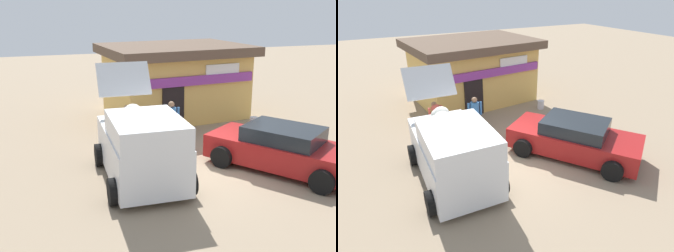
% 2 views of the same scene
% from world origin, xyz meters
% --- Properties ---
extents(ground_plane, '(60.00, 60.00, 0.00)m').
position_xyz_m(ground_plane, '(0.00, 0.00, 0.00)').
color(ground_plane, gray).
extents(storefront_bar, '(6.32, 5.01, 3.03)m').
position_xyz_m(storefront_bar, '(1.27, 6.30, 1.56)').
color(storefront_bar, '#E0B259').
rests_on(storefront_bar, ground_plane).
extents(delivery_van, '(2.34, 4.60, 2.94)m').
position_xyz_m(delivery_van, '(-1.95, -0.02, 1.00)').
color(delivery_van, silver).
rests_on(delivery_van, ground_plane).
extents(parked_sedan, '(3.91, 4.60, 1.31)m').
position_xyz_m(parked_sedan, '(2.18, -0.57, 0.63)').
color(parked_sedan, maroon).
rests_on(parked_sedan, ground_plane).
extents(vendor_standing, '(0.57, 0.38, 1.57)m').
position_xyz_m(vendor_standing, '(-0.21, 2.47, 0.90)').
color(vendor_standing, '#4C4C51').
rests_on(vendor_standing, ground_plane).
extents(customer_bending, '(0.58, 0.76, 1.35)m').
position_xyz_m(customer_bending, '(-1.53, 2.96, 0.83)').
color(customer_bending, '#726047').
rests_on(customer_bending, ground_plane).
extents(unloaded_banana_pile, '(0.83, 0.99, 0.47)m').
position_xyz_m(unloaded_banana_pile, '(-1.81, 3.37, 0.22)').
color(unloaded_banana_pile, silver).
rests_on(unloaded_banana_pile, ground_plane).
extents(paint_bucket, '(0.32, 0.32, 0.41)m').
position_xyz_m(paint_bucket, '(3.60, 3.50, 0.20)').
color(paint_bucket, silver).
rests_on(paint_bucket, ground_plane).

